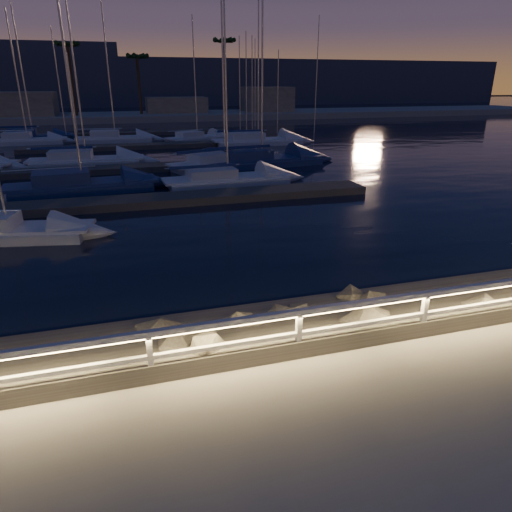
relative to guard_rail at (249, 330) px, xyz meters
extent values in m
plane|color=gray|center=(0.07, 0.00, -0.77)|extent=(400.00, 400.00, 0.00)
cube|color=gray|center=(0.07, -2.50, -0.87)|extent=(240.00, 5.00, 0.20)
cube|color=#5E5A50|center=(0.07, 1.50, -1.07)|extent=(240.00, 3.45, 1.29)
plane|color=black|center=(0.07, 80.00, -1.37)|extent=(320.00, 320.00, 0.00)
plane|color=black|center=(0.07, 0.00, -1.97)|extent=(400.00, 400.00, 0.00)
cube|color=white|center=(-1.93, 0.00, -0.27)|extent=(0.11, 0.11, 1.00)
cube|color=white|center=(1.07, 0.00, -0.27)|extent=(0.11, 0.11, 1.00)
cube|color=white|center=(4.07, 0.00, -0.27)|extent=(0.11, 0.11, 1.00)
cube|color=white|center=(0.07, 0.00, 0.23)|extent=(44.00, 0.12, 0.12)
cube|color=white|center=(0.07, 0.00, -0.27)|extent=(44.00, 0.09, 0.09)
cube|color=#FFD072|center=(0.07, -0.02, 0.15)|extent=(44.00, 0.04, 0.03)
sphere|color=#5E5A50|center=(0.19, 0.95, -0.88)|extent=(0.94, 0.94, 0.94)
sphere|color=#5E5A50|center=(5.51, 2.54, -1.21)|extent=(0.96, 0.96, 0.96)
sphere|color=#5E5A50|center=(3.67, 2.50, -1.20)|extent=(0.93, 0.93, 0.93)
cube|color=#514A43|center=(0.07, 16.00, -1.17)|extent=(22.00, 2.00, 0.40)
cube|color=#514A43|center=(0.07, 26.00, -1.17)|extent=(22.00, 2.00, 0.40)
cube|color=#514A43|center=(0.07, 38.00, -1.17)|extent=(22.00, 2.00, 0.40)
cube|color=#514A43|center=(0.07, 50.00, -1.17)|extent=(22.00, 2.00, 0.40)
cube|color=gray|center=(0.07, 74.00, -0.97)|extent=(160.00, 14.00, 1.20)
cube|color=gray|center=(-17.93, 74.00, 1.03)|extent=(14.00, 8.00, 4.00)
cube|color=gray|center=(8.07, 75.00, 0.53)|extent=(10.00, 6.00, 3.00)
cube|color=gray|center=(24.07, 74.00, 1.33)|extent=(8.00, 7.00, 4.60)
cylinder|color=#473221|center=(-7.93, 72.00, 4.88)|extent=(0.44, 0.44, 10.50)
cylinder|color=#473221|center=(2.07, 73.00, 4.13)|extent=(0.44, 0.44, 9.00)
cylinder|color=#473221|center=(16.07, 72.00, 5.38)|extent=(0.44, 0.44, 11.50)
cube|color=#31374D|center=(0.07, 130.00, 3.23)|extent=(220.00, 30.00, 14.00)
cube|color=silver|center=(-6.70, 12.00, -1.22)|extent=(6.30, 3.12, 0.47)
cube|color=silver|center=(-6.70, 12.00, -0.93)|extent=(6.74, 2.92, 0.13)
cube|color=silver|center=(5.30, 25.42, -1.22)|extent=(8.38, 5.18, 0.57)
cube|color=silver|center=(5.30, 25.42, -0.86)|extent=(8.87, 5.02, 0.16)
cube|color=silver|center=(4.26, 25.05, -0.50)|extent=(3.58, 2.91, 0.68)
cylinder|color=#B1B1B6|center=(5.30, 25.42, 6.15)|extent=(0.12, 0.12, 13.80)
cylinder|color=#B1B1B6|center=(3.74, 24.86, 0.03)|extent=(4.71, 1.75, 0.08)
cube|color=silver|center=(4.14, 19.61, -1.22)|extent=(7.46, 2.86, 0.49)
cube|color=silver|center=(4.14, 19.61, -0.91)|extent=(8.05, 2.53, 0.13)
cube|color=silver|center=(3.13, 19.55, -0.60)|extent=(2.95, 1.99, 0.58)
cylinder|color=#B1B1B6|center=(4.14, 19.61, 5.55)|extent=(0.11, 0.11, 12.73)
cylinder|color=#B1B1B6|center=(2.62, 19.53, -0.15)|extent=(4.58, 0.33, 0.07)
cube|color=navy|center=(-4.30, 20.01, -1.22)|extent=(7.88, 3.25, 0.60)
cube|color=navy|center=(-4.30, 20.01, -0.84)|extent=(8.48, 2.93, 0.16)
cube|color=navy|center=(-5.36, 19.91, -0.46)|extent=(3.15, 2.18, 0.71)
cylinder|color=#B1B1B6|center=(-4.30, 20.01, 5.93)|extent=(0.13, 0.13, 13.33)
cylinder|color=#B1B1B6|center=(-5.89, 19.86, 0.08)|extent=(4.79, 0.52, 0.09)
cube|color=silver|center=(-4.53, 29.35, -1.22)|extent=(7.90, 3.05, 0.56)
cube|color=silver|center=(-4.53, 29.35, -0.87)|extent=(8.52, 2.70, 0.15)
cube|color=silver|center=(-5.61, 29.41, -0.51)|extent=(3.13, 2.12, 0.66)
cylinder|color=#B1B1B6|center=(-4.53, 29.35, 5.97)|extent=(0.12, 0.12, 13.47)
cylinder|color=#B1B1B6|center=(-6.14, 29.44, 0.00)|extent=(4.84, 0.37, 0.08)
cube|color=navy|center=(8.18, 25.59, -1.22)|extent=(9.20, 3.99, 0.60)
cube|color=navy|center=(8.18, 25.59, -0.84)|extent=(9.88, 3.63, 0.16)
cube|color=navy|center=(6.95, 25.45, -0.46)|extent=(3.70, 2.62, 0.71)
cylinder|color=#B1B1B6|center=(8.18, 25.59, 7.00)|extent=(0.13, 0.13, 15.47)
cylinder|color=#B1B1B6|center=(6.33, 25.38, 0.08)|extent=(5.54, 0.73, 0.09)
cube|color=silver|center=(-10.88, 44.35, -1.22)|extent=(6.77, 2.31, 0.57)
cube|color=silver|center=(-10.88, 44.35, -0.86)|extent=(7.33, 1.97, 0.16)
cube|color=silver|center=(-11.81, 44.34, -0.49)|extent=(2.64, 1.71, 0.68)
cylinder|color=#B1B1B6|center=(-10.88, 44.35, 5.11)|extent=(0.13, 0.13, 11.73)
cylinder|color=#B1B1B6|center=(-12.28, 44.34, 0.03)|extent=(4.22, 0.12, 0.08)
cube|color=silver|center=(6.07, 42.18, -1.22)|extent=(7.02, 4.69, 0.48)
cube|color=silver|center=(6.07, 42.18, -0.92)|extent=(7.40, 4.60, 0.13)
cube|color=silver|center=(5.22, 41.81, -0.61)|extent=(3.05, 2.56, 0.57)
cylinder|color=#B1B1B6|center=(6.07, 42.18, 4.98)|extent=(0.11, 0.11, 11.61)
cylinder|color=#B1B1B6|center=(4.79, 41.63, -0.17)|extent=(3.87, 1.71, 0.07)
cube|color=silver|center=(11.47, 37.50, -1.22)|extent=(8.61, 2.95, 0.58)
cube|color=silver|center=(11.47, 37.50, -0.86)|extent=(9.32, 2.53, 0.16)
cube|color=silver|center=(10.28, 37.51, -0.49)|extent=(3.36, 2.18, 0.68)
cylinder|color=#B1B1B6|center=(11.47, 37.50, 6.70)|extent=(0.13, 0.13, 14.90)
cylinder|color=#B1B1B6|center=(9.68, 37.52, 0.03)|extent=(5.37, 0.14, 0.08)
cube|color=navy|center=(-10.82, 47.41, -1.22)|extent=(7.32, 2.65, 0.62)
cube|color=navy|center=(-10.82, 47.41, -0.83)|extent=(7.91, 2.31, 0.17)
cube|color=navy|center=(-11.83, 47.37, -0.44)|extent=(2.88, 1.90, 0.73)
cylinder|color=#B1B1B6|center=(-10.82, 47.41, 5.57)|extent=(0.13, 0.13, 12.58)
cylinder|color=#B1B1B6|center=(-12.33, 47.36, 0.12)|extent=(4.53, 0.24, 0.09)
cube|color=silver|center=(-2.34, 43.69, -1.22)|extent=(7.43, 2.71, 0.57)
cube|color=silver|center=(-2.34, 43.69, -0.86)|extent=(8.03, 2.36, 0.16)
cube|color=silver|center=(-3.36, 43.73, -0.49)|extent=(2.92, 1.94, 0.68)
cylinder|color=#B1B1B6|center=(-2.34, 43.69, 5.63)|extent=(0.13, 0.13, 12.76)
cylinder|color=#B1B1B6|center=(-3.87, 43.74, 0.03)|extent=(4.59, 0.24, 0.08)
camera|label=1|loc=(-2.10, -7.61, 4.58)|focal=32.00mm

